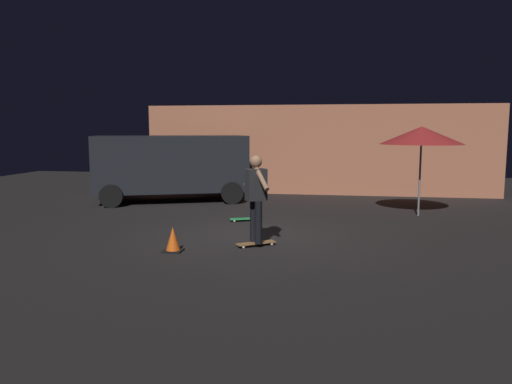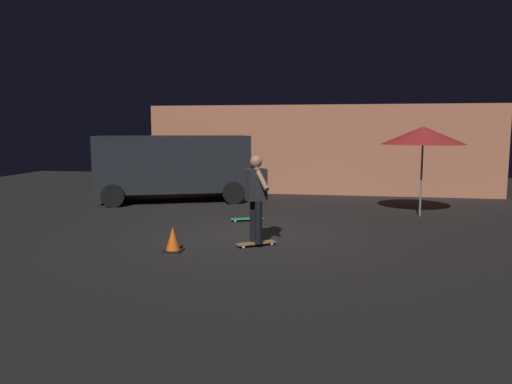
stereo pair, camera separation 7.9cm
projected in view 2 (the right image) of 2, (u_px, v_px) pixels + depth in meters
The scene contains 8 objects.
ground_plane at pixel (254, 237), 10.26m from camera, with size 28.00×28.00×0.00m, color black.
low_building at pixel (322, 148), 18.04m from camera, with size 11.95×3.07×3.04m.
parked_van at pixel (173, 164), 15.23m from camera, with size 4.97×3.52×2.03m.
patio_umbrella at pixel (423, 135), 12.40m from camera, with size 2.10×2.10×2.30m.
skateboard_ridden at pixel (256, 243), 9.43m from camera, with size 0.75×0.61×0.07m.
skateboard_spare at pixel (247, 219), 11.98m from camera, with size 0.80×0.47×0.07m.
skater at pixel (256, 193), 9.30m from camera, with size 0.63×0.86×1.67m.
traffic_cone at pixel (173, 240), 9.00m from camera, with size 0.34×0.34×0.46m.
Camera 2 is at (1.75, -9.90, 2.24)m, focal length 34.43 mm.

